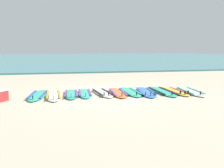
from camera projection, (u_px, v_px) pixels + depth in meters
The scene contains 14 objects.
ground_plane at pixel (108, 95), 9.11m from camera, with size 80.00×80.00×0.00m, color #C1B599.
sea at pixel (68, 57), 45.89m from camera, with size 80.00×60.00×0.10m, color teal.
surfboard_0 at pixel (38, 95), 8.78m from camera, with size 0.76×2.23×0.18m.
surfboard_1 at pixel (53, 95), 8.72m from camera, with size 0.59×2.15×0.18m.
surfboard_2 at pixel (71, 94), 9.00m from camera, with size 0.59×2.02×0.18m.
surfboard_3 at pixel (85, 93), 9.15m from camera, with size 0.60×1.99×0.18m.
surfboard_4 at pixel (102, 93), 9.27m from camera, with size 0.72×2.10×0.18m.
surfboard_5 at pixel (118, 93), 9.29m from camera, with size 0.67×2.20×0.18m.
surfboard_6 at pixel (130, 92), 9.46m from camera, with size 0.56×2.19×0.18m.
surfboard_7 at pixel (146, 92), 9.44m from camera, with size 0.91×2.38×0.18m.
surfboard_8 at pixel (162, 91), 9.58m from camera, with size 0.63×2.38×0.18m.
surfboard_9 at pixel (174, 91), 9.60m from camera, with size 0.59×2.13×0.18m.
surfboard_10 at pixel (190, 91), 9.58m from camera, with size 0.79×2.31×0.18m.
cooler_box at pixel (0, 95), 7.90m from camera, with size 0.51×0.55×0.38m.
Camera 1 is at (-1.68, -8.81, 1.62)m, focal length 41.11 mm.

